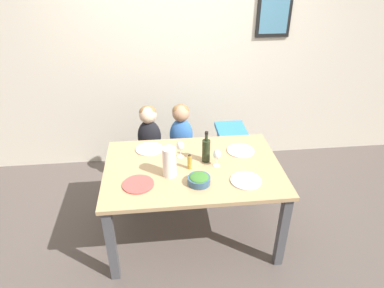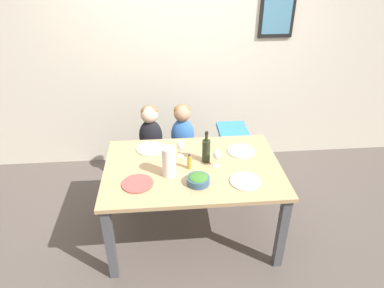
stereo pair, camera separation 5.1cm
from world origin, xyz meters
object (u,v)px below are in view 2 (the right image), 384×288
Objects in this scene: chair_far_center at (183,155)px; salad_bowl_large at (198,179)px; chair_right_highchair at (232,141)px; person_child_center at (182,127)px; wine_bottle at (206,150)px; dinner_plate_back_left at (150,148)px; paper_towel_roll at (169,162)px; wine_glass_near at (217,155)px; dinner_plate_front_left at (137,184)px; person_child_left at (150,128)px; dinner_plate_front_right at (245,181)px; chair_far_left at (152,156)px; wine_glass_far at (180,146)px; dinner_plate_back_right at (241,151)px.

salad_bowl_large reaches higher than chair_far_center.
person_child_center is at bearing 179.84° from chair_right_highchair.
wine_bottle is 0.56m from dinner_plate_back_left.
wine_bottle is at bearing 72.38° from salad_bowl_large.
paper_towel_roll reaches higher than wine_glass_near.
wine_bottle is 0.66m from dinner_plate_front_left.
wine_glass_near is at bearing -110.65° from chair_right_highchair.
chair_far_center is at bearing -0.26° from person_child_left.
person_child_left is 1.00m from dinner_plate_front_left.
wine_bottle reaches higher than person_child_left.
dinner_plate_back_left is 1.00× the size of dinner_plate_front_right.
dinner_plate_front_right is (0.28, -0.33, -0.11)m from wine_bottle.
dinner_plate_front_left is (-0.66, -0.20, -0.11)m from wine_glass_near.
chair_right_highchair is 2.38× the size of wine_bottle.
chair_far_left is 1.03m from paper_towel_roll.
wine_glass_far reaches higher than dinner_plate_front_right.
wine_bottle is at bearing 29.05° from paper_towel_roll.
salad_bowl_large is (0.22, -0.14, -0.09)m from paper_towel_roll.
wine_bottle reaches higher than dinner_plate_back_right.
dinner_plate_front_right is (0.20, -0.24, -0.11)m from wine_glass_near.
chair_right_highchair is 2.67× the size of paper_towel_roll.
dinner_plate_front_left is 1.01m from dinner_plate_back_right.
dinner_plate_back_left is at bearing 149.98° from wine_glass_near.
wine_glass_near is 0.33m from dinner_plate_front_right.
chair_far_center is 1.11m from salad_bowl_large.
person_child_center is at bearing 93.44° from salad_bowl_large.
salad_bowl_large is 0.73× the size of dinner_plate_front_left.
chair_far_center is 1.84× the size of dinner_plate_front_left.
dinner_plate_front_right is at bearing -51.17° from wine_glass_near.
dinner_plate_front_right is (0.49, -0.42, -0.11)m from wine_glass_far.
person_child_left is at bearing 114.63° from wine_glass_far.
salad_bowl_large reaches higher than dinner_plate_front_left.
person_child_left reaches higher than dinner_plate_front_left.
dinner_plate_front_left is at bearing -94.60° from chair_far_left.
paper_towel_roll is at bearing -78.80° from person_child_left.
wine_glass_far is 0.64× the size of dinner_plate_back_right.
wine_bottle reaches higher than person_child_center.
paper_towel_roll reaches higher than salad_bowl_large.
salad_bowl_large is 0.73× the size of dinner_plate_front_right.
wine_bottle is 1.16× the size of dinner_plate_back_right.
chair_far_left is 1.35m from dinner_plate_front_right.
chair_far_center is 1.84× the size of dinner_plate_back_left.
chair_far_left is at bearing 180.00° from chair_right_highchair.
dinner_plate_front_left is at bearing -99.22° from dinner_plate_back_left.
chair_right_highchair is at bearing 61.71° from wine_bottle.
wine_glass_far is at bearing 149.51° from wine_glass_near.
wine_glass_far is 0.34m from dinner_plate_back_left.
salad_bowl_large is at bearing -68.67° from chair_far_left.
dinner_plate_back_left is at bearing 153.61° from wine_bottle.
wine_bottle reaches higher than chair_right_highchair.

